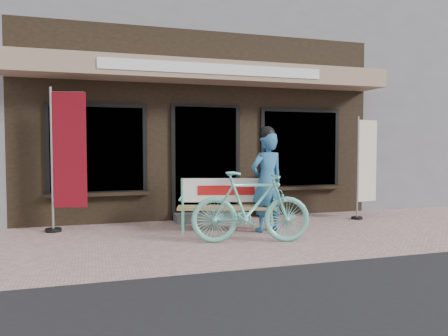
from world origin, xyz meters
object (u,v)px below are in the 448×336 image
object	(u,v)px
person	(267,180)
menu_stand	(269,194)
bicycle	(251,207)
nobori_red	(67,158)
nobori_cream	(366,166)
bench	(226,200)

from	to	relation	value
person	menu_stand	distance (m)	1.53
person	bicycle	distance (m)	0.96
bicycle	nobori_red	bearing A→B (deg)	71.10
nobori_cream	bicycle	bearing A→B (deg)	-164.07
person	nobori_cream	xyz separation A→B (m)	(2.32, 0.62, 0.16)
bench	nobori_red	size ratio (longest dim) A/B	0.70
person	bench	bearing A→B (deg)	147.44
nobori_red	bench	bearing A→B (deg)	-0.42
bench	menu_stand	distance (m)	1.67
person	bicycle	xyz separation A→B (m)	(-0.55, -0.71, -0.33)
bicycle	menu_stand	xyz separation A→B (m)	(1.15, 2.06, -0.07)
nobori_cream	menu_stand	xyz separation A→B (m)	(-1.71, 0.73, -0.56)
nobori_red	person	bearing A→B (deg)	-1.39
bench	person	size ratio (longest dim) A/B	0.95
nobori_red	nobori_cream	size ratio (longest dim) A/B	1.20
bench	nobori_red	distance (m)	2.71
bench	menu_stand	bearing A→B (deg)	57.12
nobori_red	menu_stand	size ratio (longest dim) A/B	2.66
bicycle	menu_stand	size ratio (longest dim) A/B	1.95
nobori_cream	person	bearing A→B (deg)	-173.98
bench	bicycle	bearing A→B (deg)	-70.21
bench	menu_stand	world-z (taller)	menu_stand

